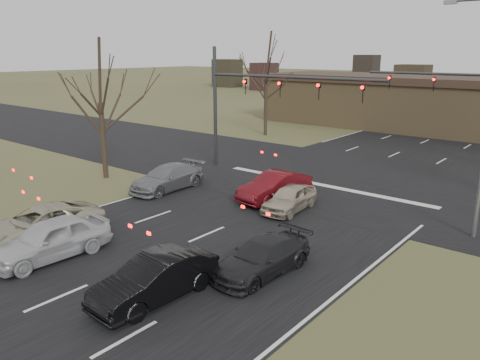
% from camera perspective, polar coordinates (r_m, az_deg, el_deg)
% --- Properties ---
extents(ground, '(360.00, 360.00, 0.00)m').
position_cam_1_polar(ground, '(18.51, -10.51, -9.29)').
color(ground, '#4D512B').
rests_on(ground, ground).
extents(road_cross, '(200.00, 14.00, 0.02)m').
position_cam_1_polar(road_cross, '(29.80, 11.92, 0.19)').
color(road_cross, black).
rests_on(road_cross, ground).
extents(building, '(42.40, 10.40, 5.30)m').
position_cam_1_polar(building, '(50.17, 26.61, 8.06)').
color(building, olive).
rests_on(building, ground).
extents(mast_arm_near, '(12.12, 0.24, 8.00)m').
position_cam_1_polar(mast_arm_near, '(30.03, 1.63, 10.44)').
color(mast_arm_near, '#383A3D').
rests_on(mast_arm_near, ground).
extents(tree_left_near, '(5.10, 5.10, 8.50)m').
position_cam_1_polar(tree_left_near, '(29.70, -16.94, 12.64)').
color(tree_left_near, black).
rests_on(tree_left_near, ground).
extents(tree_left_far, '(5.70, 5.70, 9.50)m').
position_cam_1_polar(tree_left_far, '(44.18, 3.24, 14.94)').
color(tree_left_far, black).
rests_on(tree_left_far, ground).
extents(car_silver_suv, '(2.78, 5.30, 1.42)m').
position_cam_1_polar(car_silver_suv, '(21.22, -23.11, -4.98)').
color(car_silver_suv, '#B5AF92').
rests_on(car_silver_suv, ground).
extents(car_white_sedan, '(2.05, 4.63, 1.55)m').
position_cam_1_polar(car_white_sedan, '(19.30, -22.06, -6.66)').
color(car_white_sedan, silver).
rests_on(car_white_sedan, ground).
extents(car_black_hatch, '(1.70, 4.40, 1.43)m').
position_cam_1_polar(car_black_hatch, '(15.33, -10.29, -11.74)').
color(car_black_hatch, black).
rests_on(car_black_hatch, ground).
extents(car_charcoal_sedan, '(1.98, 4.35, 1.23)m').
position_cam_1_polar(car_charcoal_sedan, '(16.80, 2.71, -9.36)').
color(car_charcoal_sedan, black).
rests_on(car_charcoal_sedan, ground).
extents(car_grey_ahead, '(2.08, 4.86, 1.40)m').
position_cam_1_polar(car_grey_ahead, '(27.03, -8.85, 0.29)').
color(car_grey_ahead, gray).
rests_on(car_grey_ahead, ground).
extents(car_red_ahead, '(2.15, 4.65, 1.48)m').
position_cam_1_polar(car_red_ahead, '(24.89, 4.26, -0.78)').
color(car_red_ahead, '#5B0D13').
rests_on(car_red_ahead, ground).
extents(car_silver_ahead, '(1.82, 3.87, 1.28)m').
position_cam_1_polar(car_silver_ahead, '(23.29, 6.09, -2.22)').
color(car_silver_ahead, beige).
rests_on(car_silver_ahead, ground).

